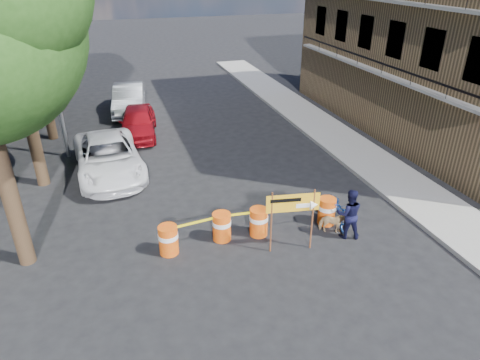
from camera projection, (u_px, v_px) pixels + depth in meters
ground at (276, 258)px, 12.30m from camera, size 120.00×120.00×0.00m
sidewalk_east at (356, 152)px, 19.01m from camera, size 2.40×40.00×0.15m
apartment_building at (460, 1)px, 19.55m from camera, size 8.00×16.00×12.00m
tree_mid_a at (7, 18)px, 13.71m from camera, size 5.25×5.00×8.68m
streetlamp at (50, 54)px, 16.79m from camera, size 1.25×0.18×8.00m
barrel_far_left at (168, 239)px, 12.33m from camera, size 0.58×0.58×0.90m
barrel_mid_left at (222, 226)px, 12.95m from camera, size 0.58×0.58×0.90m
barrel_mid_right at (259, 221)px, 13.18m from camera, size 0.58×0.58×0.90m
barrel_far_right at (327, 210)px, 13.76m from camera, size 0.58×0.58×0.90m
detour_sign at (300, 207)px, 12.05m from camera, size 1.52×0.41×1.98m
pedestrian at (349, 214)px, 12.93m from camera, size 0.94×0.84×1.62m
bicycle at (340, 198)px, 13.60m from camera, size 0.84×1.09×1.85m
dog at (332, 223)px, 13.33m from camera, size 0.89×0.67×0.69m
suv_white at (108, 157)px, 16.89m from camera, size 2.82×5.44×1.46m
sedan_red at (138, 122)px, 20.65m from camera, size 2.20×4.34×1.42m
sedan_silver at (129, 99)px, 23.95m from camera, size 2.18×4.79×1.52m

